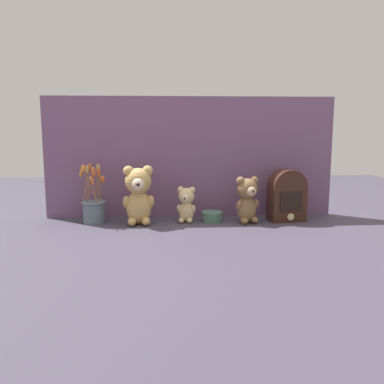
{
  "coord_description": "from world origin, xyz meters",
  "views": [
    {
      "loc": [
        -0.13,
        -2.06,
        0.5
      ],
      "look_at": [
        0.0,
        0.02,
        0.16
      ],
      "focal_mm": 38.0,
      "sensor_mm": 36.0,
      "label": 1
    }
  ],
  "objects_px": {
    "decorative_tin_tall": "(212,216)",
    "teddy_bear_small": "(186,204)",
    "teddy_bear_large": "(138,194)",
    "teddy_bear_medium": "(247,199)",
    "vintage_radio": "(287,195)",
    "flower_vase": "(94,207)"
  },
  "relations": [
    {
      "from": "teddy_bear_large",
      "to": "flower_vase",
      "type": "bearing_deg",
      "value": 169.36
    },
    {
      "from": "teddy_bear_large",
      "to": "flower_vase",
      "type": "xyz_separation_m",
      "value": [
        -0.24,
        0.04,
        -0.07
      ]
    },
    {
      "from": "teddy_bear_large",
      "to": "decorative_tin_tall",
      "type": "height_order",
      "value": "teddy_bear_large"
    },
    {
      "from": "vintage_radio",
      "to": "teddy_bear_large",
      "type": "bearing_deg",
      "value": -177.62
    },
    {
      "from": "flower_vase",
      "to": "decorative_tin_tall",
      "type": "bearing_deg",
      "value": -0.1
    },
    {
      "from": "teddy_bear_medium",
      "to": "decorative_tin_tall",
      "type": "distance_m",
      "value": 0.21
    },
    {
      "from": "decorative_tin_tall",
      "to": "vintage_radio",
      "type": "bearing_deg",
      "value": -1.57
    },
    {
      "from": "teddy_bear_large",
      "to": "teddy_bear_medium",
      "type": "xyz_separation_m",
      "value": [
        0.56,
        -0.0,
        -0.03
      ]
    },
    {
      "from": "teddy_bear_medium",
      "to": "decorative_tin_tall",
      "type": "height_order",
      "value": "teddy_bear_medium"
    },
    {
      "from": "teddy_bear_small",
      "to": "flower_vase",
      "type": "height_order",
      "value": "flower_vase"
    },
    {
      "from": "teddy_bear_medium",
      "to": "decorative_tin_tall",
      "type": "relative_size",
      "value": 2.16
    },
    {
      "from": "teddy_bear_small",
      "to": "vintage_radio",
      "type": "bearing_deg",
      "value": 0.24
    },
    {
      "from": "teddy_bear_medium",
      "to": "vintage_radio",
      "type": "bearing_deg",
      "value": 8.68
    },
    {
      "from": "flower_vase",
      "to": "vintage_radio",
      "type": "height_order",
      "value": "flower_vase"
    },
    {
      "from": "flower_vase",
      "to": "decorative_tin_tall",
      "type": "xyz_separation_m",
      "value": [
        0.62,
        -0.0,
        -0.06
      ]
    },
    {
      "from": "flower_vase",
      "to": "vintage_radio",
      "type": "bearing_deg",
      "value": -0.67
    },
    {
      "from": "teddy_bear_large",
      "to": "vintage_radio",
      "type": "height_order",
      "value": "teddy_bear_large"
    },
    {
      "from": "teddy_bear_small",
      "to": "flower_vase",
      "type": "xyz_separation_m",
      "value": [
        -0.48,
        0.01,
        -0.01
      ]
    },
    {
      "from": "teddy_bear_large",
      "to": "teddy_bear_small",
      "type": "bearing_deg",
      "value": 7.0
    },
    {
      "from": "teddy_bear_large",
      "to": "teddy_bear_small",
      "type": "distance_m",
      "value": 0.25
    },
    {
      "from": "decorative_tin_tall",
      "to": "teddy_bear_small",
      "type": "bearing_deg",
      "value": -174.54
    },
    {
      "from": "teddy_bear_medium",
      "to": "vintage_radio",
      "type": "height_order",
      "value": "vintage_radio"
    }
  ]
}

